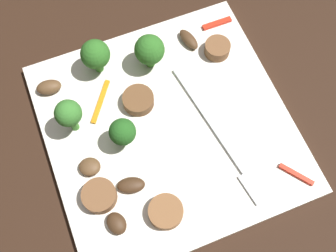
{
  "coord_description": "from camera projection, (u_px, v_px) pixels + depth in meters",
  "views": [
    {
      "loc": [
        0.16,
        -0.07,
        0.44
      ],
      "look_at": [
        0.0,
        0.0,
        0.01
      ],
      "focal_mm": 44.3,
      "sensor_mm": 36.0,
      "label": 1
    }
  ],
  "objects": [
    {
      "name": "sausage_slice_2",
      "position": [
        217.0,
        48.0,
        0.49
      ],
      "size": [
        0.04,
        0.04,
        0.01
      ],
      "primitive_type": "cylinder",
      "rotation": [
        0.0,
        0.0,
        0.83
      ],
      "color": "brown",
      "rests_on": "plate"
    },
    {
      "name": "broccoli_floret_0",
      "position": [
        150.0,
        50.0,
        0.46
      ],
      "size": [
        0.03,
        0.03,
        0.05
      ],
      "color": "#347525",
      "rests_on": "plate"
    },
    {
      "name": "mushroom_1",
      "position": [
        117.0,
        223.0,
        0.41
      ],
      "size": [
        0.03,
        0.02,
        0.01
      ],
      "primitive_type": "ellipsoid",
      "rotation": [
        0.0,
        0.0,
        3.37
      ],
      "color": "#422B19",
      "rests_on": "plate"
    },
    {
      "name": "mushroom_3",
      "position": [
        49.0,
        87.0,
        0.47
      ],
      "size": [
        0.02,
        0.03,
        0.01
      ],
      "primitive_type": "ellipsoid",
      "rotation": [
        0.0,
        0.0,
        4.56
      ],
      "color": "brown",
      "rests_on": "plate"
    },
    {
      "name": "fork",
      "position": [
        224.0,
        142.0,
        0.45
      ],
      "size": [
        0.18,
        0.04,
        0.0
      ],
      "rotation": [
        0.0,
        0.0,
        0.15
      ],
      "color": "silver",
      "rests_on": "plate"
    },
    {
      "name": "mushroom_5",
      "position": [
        131.0,
        185.0,
        0.43
      ],
      "size": [
        0.03,
        0.03,
        0.01
      ],
      "primitive_type": "ellipsoid",
      "rotation": [
        0.0,
        0.0,
        1.27
      ],
      "color": "#422B19",
      "rests_on": "plate"
    },
    {
      "name": "sausage_slice_3",
      "position": [
        138.0,
        100.0,
        0.46
      ],
      "size": [
        0.04,
        0.04,
        0.01
      ],
      "primitive_type": "cylinder",
      "rotation": [
        0.0,
        0.0,
        2.88
      ],
      "color": "brown",
      "rests_on": "plate"
    },
    {
      "name": "pepper_strip_1",
      "position": [
        296.0,
        174.0,
        0.44
      ],
      "size": [
        0.03,
        0.03,
        0.0
      ],
      "primitive_type": "cube",
      "rotation": [
        0.0,
        0.0,
        0.64
      ],
      "color": "red",
      "rests_on": "plate"
    },
    {
      "name": "pepper_strip_2",
      "position": [
        217.0,
        23.0,
        0.51
      ],
      "size": [
        0.01,
        0.04,
        0.0
      ],
      "primitive_type": "cube",
      "rotation": [
        0.0,
        0.0,
        4.71
      ],
      "color": "red",
      "rests_on": "plate"
    },
    {
      "name": "sausage_slice_1",
      "position": [
        166.0,
        212.0,
        0.42
      ],
      "size": [
        0.04,
        0.04,
        0.01
      ],
      "primitive_type": "cylinder",
      "rotation": [
        0.0,
        0.0,
        1.57
      ],
      "color": "brown",
      "rests_on": "plate"
    },
    {
      "name": "broccoli_floret_3",
      "position": [
        95.0,
        55.0,
        0.46
      ],
      "size": [
        0.03,
        0.03,
        0.05
      ],
      "color": "#347525",
      "rests_on": "plate"
    },
    {
      "name": "plate",
      "position": [
        168.0,
        128.0,
        0.47
      ],
      "size": [
        0.27,
        0.27,
        0.01
      ],
      "primitive_type": "cube",
      "color": "white",
      "rests_on": "ground_plane"
    },
    {
      "name": "sausage_slice_0",
      "position": [
        99.0,
        196.0,
        0.42
      ],
      "size": [
        0.04,
        0.04,
        0.01
      ],
      "primitive_type": "cylinder",
      "rotation": [
        0.0,
        0.0,
        1.84
      ],
      "color": "brown",
      "rests_on": "plate"
    },
    {
      "name": "ground_plane",
      "position": [
        168.0,
        130.0,
        0.47
      ],
      "size": [
        1.4,
        1.4,
        0.0
      ],
      "primitive_type": "plane",
      "color": "black"
    },
    {
      "name": "broccoli_floret_1",
      "position": [
        121.0,
        129.0,
        0.43
      ],
      "size": [
        0.03,
        0.03,
        0.04
      ],
      "color": "#296420",
      "rests_on": "plate"
    },
    {
      "name": "mushroom_0",
      "position": [
        189.0,
        39.0,
        0.5
      ],
      "size": [
        0.03,
        0.02,
        0.01
      ],
      "primitive_type": "ellipsoid",
      "rotation": [
        0.0,
        0.0,
        0.24
      ],
      "color": "#4C331E",
      "rests_on": "plate"
    },
    {
      "name": "pepper_strip_0",
      "position": [
        101.0,
        102.0,
        0.47
      ],
      "size": [
        0.05,
        0.04,
        0.0
      ],
      "primitive_type": "cube",
      "rotation": [
        0.0,
        0.0,
        5.66
      ],
      "color": "orange",
      "rests_on": "plate"
    },
    {
      "name": "mushroom_2",
      "position": [
        90.0,
        167.0,
        0.44
      ],
      "size": [
        0.03,
        0.03,
        0.01
      ],
      "primitive_type": "ellipsoid",
      "rotation": [
        0.0,
        0.0,
        1.15
      ],
      "color": "brown",
      "rests_on": "plate"
    },
    {
      "name": "broccoli_floret_2",
      "position": [
        69.0,
        114.0,
        0.43
      ],
      "size": [
        0.03,
        0.03,
        0.05
      ],
      "color": "#408630",
      "rests_on": "plate"
    }
  ]
}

